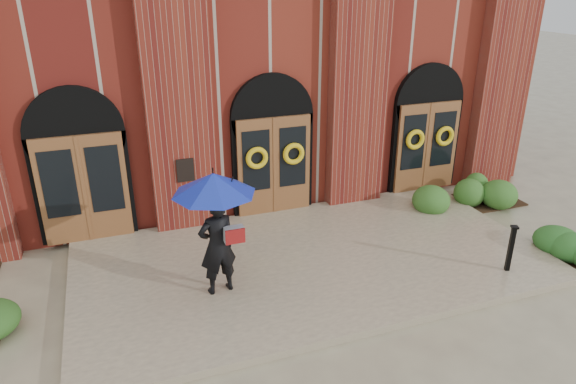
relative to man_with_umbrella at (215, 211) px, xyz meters
name	(u,v)px	position (x,y,z in m)	size (l,w,h in m)	color
ground	(315,267)	(2.17, 0.41, -1.86)	(90.00, 90.00, 0.00)	tan
landing	(312,260)	(2.17, 0.56, -1.78)	(10.00, 5.30, 0.15)	tan
church_building	(216,50)	(2.17, 9.20, 1.64)	(16.20, 12.53, 7.00)	maroon
man_with_umbrella	(215,211)	(0.00, 0.00, 0.00)	(1.76, 1.76, 2.44)	black
metal_post	(511,247)	(5.79, -1.31, -1.17)	(0.18, 0.18, 1.02)	black
hedge_wall_right	(468,192)	(7.37, 2.03, -1.49)	(2.83, 1.13, 0.73)	#2F5B20
hedge_front_right	(560,251)	(7.27, -1.23, -1.57)	(1.61, 1.38, 0.57)	#23541E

